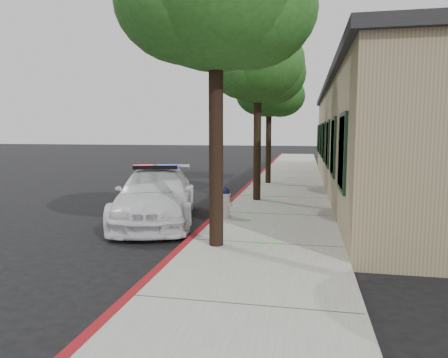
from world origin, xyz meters
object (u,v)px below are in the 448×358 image
clapboard_building (419,138)px  street_tree_far (270,92)px  street_tree_mid (258,68)px  fire_hydrant (225,202)px  police_car (156,195)px

clapboard_building → street_tree_far: (-5.84, 0.76, 1.91)m
clapboard_building → street_tree_mid: 7.28m
fire_hydrant → street_tree_far: size_ratio=0.15×
fire_hydrant → street_tree_mid: 4.89m
police_car → street_tree_far: street_tree_far is taller
clapboard_building → fire_hydrant: clapboard_building is taller
clapboard_building → street_tree_far: 6.20m
fire_hydrant → street_tree_mid: bearing=104.8°
clapboard_building → street_tree_far: bearing=172.6°
street_tree_mid → street_tree_far: 4.50m
clapboard_building → police_car: size_ratio=4.08×
clapboard_building → street_tree_far: size_ratio=4.04×
clapboard_building → street_tree_mid: bearing=-147.4°
street_tree_mid → street_tree_far: bearing=90.2°
fire_hydrant → street_tree_mid: (0.51, 2.95, 3.86)m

